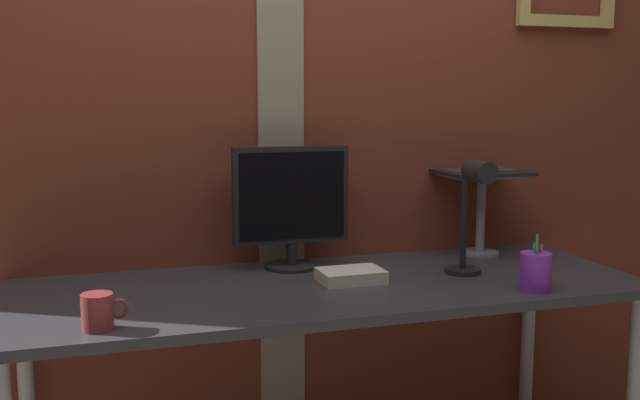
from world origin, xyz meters
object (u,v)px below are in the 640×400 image
object	(u,v)px
pen_cup	(535,271)
coffee_mug	(98,312)
laptop	(474,157)
monitor	(291,201)
desk_lamp	(473,205)

from	to	relation	value
pen_cup	coffee_mug	distance (m)	1.26
laptop	coffee_mug	world-z (taller)	laptop
laptop	coffee_mug	bearing A→B (deg)	-157.40
laptop	pen_cup	distance (m)	0.64
monitor	laptop	size ratio (longest dim) A/B	1.33
monitor	laptop	world-z (taller)	laptop
monitor	desk_lamp	bearing A→B (deg)	-29.15
coffee_mug	monitor	bearing A→B (deg)	38.12
monitor	coffee_mug	distance (m)	0.83
laptop	coffee_mug	xyz separation A→B (m)	(-1.35, -0.56, -0.31)
laptop	coffee_mug	distance (m)	1.50
laptop	pen_cup	size ratio (longest dim) A/B	1.79
monitor	desk_lamp	world-z (taller)	monitor
pen_cup	desk_lamp	bearing A→B (deg)	116.62
laptop	pen_cup	world-z (taller)	laptop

